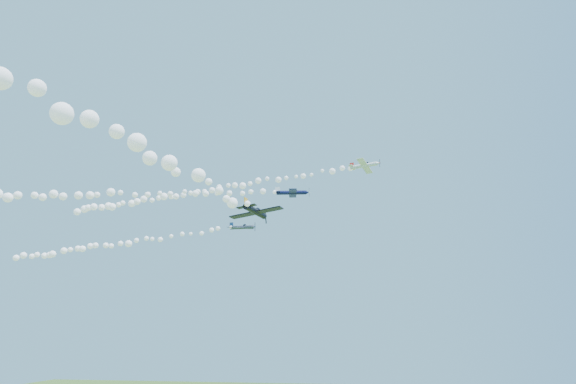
% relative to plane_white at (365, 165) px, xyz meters
% --- Properties ---
extents(plane_white, '(6.50, 6.84, 1.90)m').
position_rel_plane_white_xyz_m(plane_white, '(0.00, 0.00, 0.00)').
color(plane_white, white).
extents(smoke_trail_white, '(76.74, 24.47, 2.80)m').
position_rel_plane_white_xyz_m(smoke_trail_white, '(-40.19, 11.93, -0.31)').
color(smoke_trail_white, white).
extents(plane_navy, '(6.57, 6.97, 1.92)m').
position_rel_plane_white_xyz_m(plane_navy, '(-13.59, -7.50, -7.22)').
color(plane_navy, '#0D113B').
extents(smoke_trail_navy, '(69.62, 12.89, 2.62)m').
position_rel_plane_white_xyz_m(smoke_trail_navy, '(-50.33, -13.22, -7.42)').
color(smoke_trail_navy, white).
extents(plane_grey, '(6.12, 6.42, 2.25)m').
position_rel_plane_white_xyz_m(plane_grey, '(-23.95, -4.30, -12.80)').
color(plane_grey, '#363E4F').
extents(smoke_trail_grey, '(65.99, 24.69, 2.88)m').
position_rel_plane_white_xyz_m(smoke_trail_grey, '(-58.61, 7.91, -13.19)').
color(smoke_trail_grey, white).
extents(plane_black, '(7.57, 7.16, 2.13)m').
position_rel_plane_white_xyz_m(plane_black, '(-14.95, -31.21, -16.66)').
color(plane_black, black).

